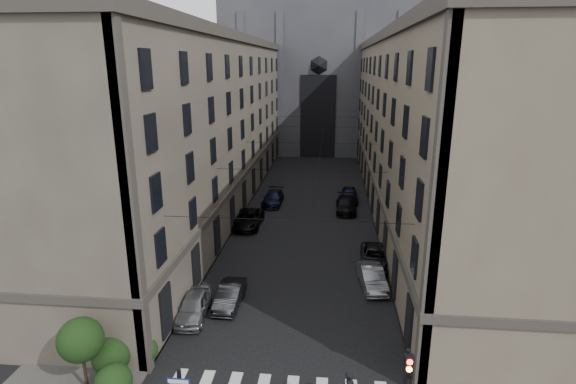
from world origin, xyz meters
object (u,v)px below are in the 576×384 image
(gothic_tower, at_px, (321,52))
(car_left_far, at_px, (273,198))
(car_left_midnear, at_px, (230,295))
(car_right_midfar, at_px, (346,205))
(car_right_far, at_px, (350,194))
(car_right_midnear, at_px, (375,257))
(car_right_near, at_px, (372,277))
(car_left_midfar, at_px, (248,219))
(car_left_near, at_px, (193,306))

(gothic_tower, relative_size, car_left_far, 11.10)
(car_left_midnear, xyz_separation_m, car_left_far, (0.00, 22.79, 0.04))
(car_right_midfar, height_order, car_right_far, car_right_far)
(car_right_midnear, bearing_deg, car_left_far, 128.16)
(car_left_midnear, xyz_separation_m, car_right_near, (9.83, 3.54, 0.04))
(car_left_midnear, distance_m, car_right_far, 26.63)
(gothic_tower, bearing_deg, car_right_midfar, -84.09)
(car_left_midnear, bearing_deg, car_right_midfar, 69.30)
(car_right_near, distance_m, car_right_far, 21.56)
(car_left_midfar, distance_m, car_right_midnear, 14.38)
(car_left_near, distance_m, car_right_far, 28.99)
(car_left_near, bearing_deg, gothic_tower, 80.20)
(car_right_midnear, bearing_deg, car_right_midfar, 102.69)
(car_left_far, bearing_deg, car_right_far, 16.06)
(car_left_midnear, bearing_deg, car_right_near, 20.93)
(gothic_tower, relative_size, car_right_near, 12.70)
(car_left_far, bearing_deg, car_left_midnear, -88.33)
(gothic_tower, relative_size, car_left_near, 12.85)
(car_right_far, bearing_deg, car_right_midfar, -97.90)
(car_left_midfar, bearing_deg, car_left_near, -90.35)
(car_left_midnear, bearing_deg, car_left_near, -137.54)
(car_right_midnear, relative_size, car_right_midfar, 1.00)
(gothic_tower, xyz_separation_m, car_left_near, (-6.20, -63.28, -17.03))
(car_right_midnear, bearing_deg, car_right_far, 99.06)
(car_right_midfar, bearing_deg, car_right_midnear, -81.48)
(car_left_near, bearing_deg, car_left_midfar, 84.32)
(car_left_midnear, bearing_deg, car_right_midnear, 35.96)
(car_right_midfar, distance_m, car_right_far, 4.16)
(car_left_near, xyz_separation_m, car_right_far, (10.94, 26.84, 0.02))
(car_right_midnear, xyz_separation_m, car_right_midfar, (-2.00, 13.72, 0.04))
(car_right_near, relative_size, car_right_midfar, 0.85)
(gothic_tower, xyz_separation_m, car_left_midnear, (-4.20, -61.52, -17.08))
(car_right_near, bearing_deg, car_left_far, 109.90)
(gothic_tower, xyz_separation_m, car_left_far, (-4.20, -38.73, -17.04))
(car_left_midnear, bearing_deg, car_left_midfar, 97.02)
(car_left_far, height_order, car_right_far, car_right_far)
(car_right_midnear, distance_m, car_right_far, 17.91)
(car_left_far, height_order, car_right_midnear, car_left_far)
(car_right_midnear, height_order, car_right_far, car_right_far)
(car_left_midfar, bearing_deg, car_left_far, 79.46)
(car_left_midnear, bearing_deg, gothic_tower, 87.23)
(car_right_near, xyz_separation_m, car_right_midnear, (0.57, 3.70, -0.01))
(car_right_midfar, relative_size, car_right_far, 1.15)
(car_right_midnear, xyz_separation_m, car_right_far, (-1.46, 17.85, 0.05))
(car_left_midfar, xyz_separation_m, car_right_midnear, (11.96, -7.97, -0.05))
(car_left_midfar, bearing_deg, gothic_tower, 84.02)
(gothic_tower, distance_m, car_right_far, 40.49)
(car_left_far, bearing_deg, car_right_midfar, -10.63)
(car_right_midnear, bearing_deg, car_left_near, -139.66)
(gothic_tower, distance_m, car_right_near, 60.70)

